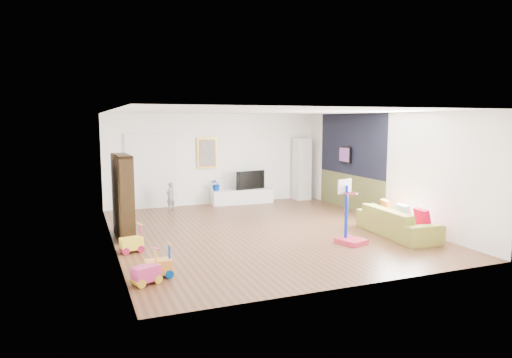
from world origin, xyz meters
name	(u,v)px	position (x,y,z in m)	size (l,w,h in m)	color
floor	(262,231)	(0.00, 0.00, 0.00)	(6.50, 7.50, 0.00)	brown
ceiling	(263,112)	(0.00, 0.00, 2.70)	(6.50, 7.50, 0.00)	white
wall_back	(215,159)	(0.00, 3.75, 1.35)	(6.50, 0.00, 2.70)	white
wall_front	(359,199)	(0.00, -3.75, 1.35)	(6.50, 0.00, 2.70)	white
wall_left	(111,179)	(-3.25, 0.00, 1.35)	(0.00, 7.50, 2.70)	silver
wall_right	(382,167)	(3.25, 0.00, 1.35)	(0.00, 7.50, 2.70)	silver
navy_accent	(351,144)	(3.23, 1.40, 1.85)	(0.01, 3.20, 1.70)	black
olive_wainscot	(350,192)	(3.23, 1.40, 0.50)	(0.01, 3.20, 1.00)	brown
doorway	(151,172)	(-1.90, 3.71, 1.05)	(1.45, 0.06, 2.10)	white
painting_back	(207,153)	(-0.25, 3.71, 1.55)	(0.62, 0.06, 0.92)	gold
artwork_right	(345,155)	(3.17, 1.60, 1.55)	(0.04, 0.56, 0.46)	#7F3F8C
media_console	(242,196)	(0.75, 3.44, 0.22)	(1.87, 0.47, 0.44)	white
tall_cabinet	(302,169)	(2.78, 3.46, 0.98)	(0.46, 0.46, 1.96)	silver
bookshelf	(123,196)	(-2.98, 0.66, 0.89)	(0.32, 1.22, 1.79)	black
sofa	(397,222)	(2.59, -1.46, 0.30)	(2.09, 0.82, 0.61)	olive
basketball_hoop	(352,212)	(1.28, -1.66, 0.66)	(0.45, 0.55, 1.32)	#C52D44
ride_on_yellow	(131,239)	(-2.97, -0.65, 0.27)	(0.41, 0.25, 0.54)	yellow
ride_on_orange	(159,261)	(-2.73, -2.26, 0.27)	(0.41, 0.25, 0.55)	orange
ride_on_pink	(146,267)	(-2.96, -2.50, 0.27)	(0.41, 0.25, 0.54)	#D23277
child	(170,196)	(-1.48, 3.15, 0.40)	(0.29, 0.19, 0.80)	slate
tv	(249,180)	(0.98, 3.47, 0.72)	(0.97, 0.13, 0.56)	black
vase_plant	(216,184)	(-0.04, 3.48, 0.64)	(0.37, 0.32, 0.41)	#04339B
pillow_left	(422,218)	(2.77, -2.03, 0.48)	(0.11, 0.40, 0.40)	#C00128
pillow_center	(404,213)	(2.77, -1.45, 0.48)	(0.10, 0.39, 0.39)	white
pillow_right	(387,208)	(2.79, -0.83, 0.48)	(0.10, 0.39, 0.39)	#BF562A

